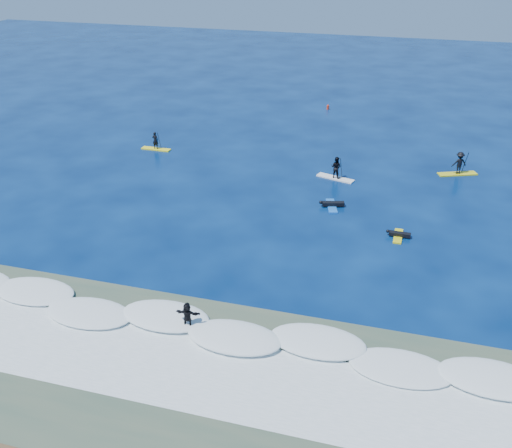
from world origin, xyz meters
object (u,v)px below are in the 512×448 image
(prone_paddler_far, at_px, (332,204))
(marker_buoy, at_px, (328,107))
(sup_paddler_center, at_px, (336,169))
(sup_paddler_right, at_px, (459,164))
(prone_paddler_near, at_px, (398,235))
(wave_surfer, at_px, (188,316))
(sup_paddler_left, at_px, (156,143))

(prone_paddler_far, distance_m, marker_buoy, 24.94)
(sup_paddler_center, relative_size, marker_buoy, 4.86)
(sup_paddler_center, relative_size, prone_paddler_far, 1.32)
(sup_paddler_right, height_order, prone_paddler_far, sup_paddler_right)
(sup_paddler_center, height_order, sup_paddler_right, sup_paddler_right)
(prone_paddler_near, bearing_deg, marker_buoy, 19.19)
(marker_buoy, bearing_deg, prone_paddler_far, -79.95)
(sup_paddler_right, xyz_separation_m, prone_paddler_near, (-4.08, -12.21, -0.73))
(prone_paddler_near, relative_size, marker_buoy, 3.11)
(wave_surfer, bearing_deg, prone_paddler_far, 70.16)
(sup_paddler_center, bearing_deg, sup_paddler_right, 37.10)
(sup_paddler_right, bearing_deg, wave_surfer, -141.46)
(wave_surfer, bearing_deg, marker_buoy, 85.92)
(wave_surfer, distance_m, marker_buoy, 40.79)
(marker_buoy, bearing_deg, wave_surfer, -90.56)
(prone_paddler_near, bearing_deg, sup_paddler_center, 33.35)
(sup_paddler_left, bearing_deg, sup_paddler_right, 4.17)
(wave_surfer, bearing_deg, sup_paddler_center, 75.37)
(sup_paddler_left, relative_size, sup_paddler_right, 0.84)
(prone_paddler_near, distance_m, marker_buoy, 29.42)
(wave_surfer, relative_size, marker_buoy, 3.19)
(sup_paddler_left, xyz_separation_m, prone_paddler_near, (22.35, -10.88, -0.46))
(prone_paddler_far, height_order, marker_buoy, marker_buoy)
(sup_paddler_right, distance_m, marker_buoy, 20.63)
(sup_paddler_center, xyz_separation_m, marker_buoy, (-3.81, 19.32, -0.52))
(sup_paddler_right, bearing_deg, marker_buoy, 107.78)
(sup_paddler_center, height_order, prone_paddler_near, sup_paddler_center)
(prone_paddler_near, relative_size, wave_surfer, 0.98)
(sup_paddler_center, relative_size, sup_paddler_right, 0.97)
(prone_paddler_near, xyz_separation_m, wave_surfer, (-9.70, -12.88, 0.69))
(sup_paddler_left, distance_m, prone_paddler_near, 24.87)
(prone_paddler_far, xyz_separation_m, marker_buoy, (-4.35, 24.56, 0.12))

